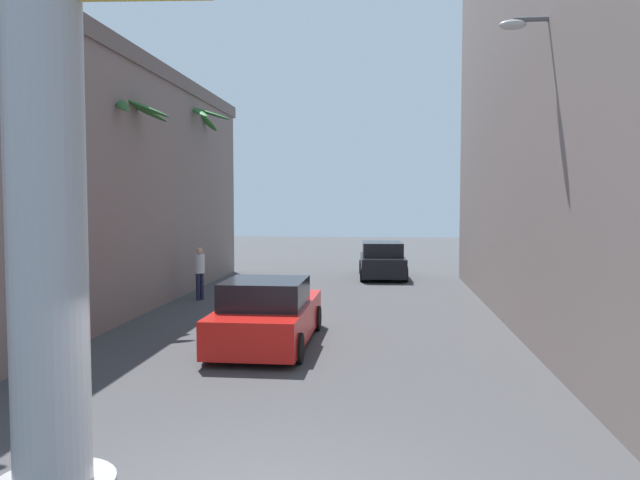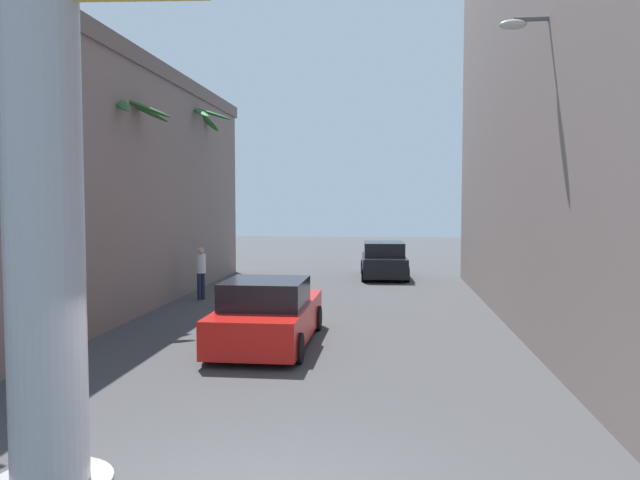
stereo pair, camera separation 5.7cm
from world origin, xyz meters
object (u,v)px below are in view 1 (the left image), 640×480
Objects in this scene: car_far at (382,261)px; palm_tree_far_left at (190,175)px; car_lead at (268,315)px; neon_sign_pole at (42,20)px; palm_tree_far_right at (502,153)px; pedestrian_far_left at (200,269)px; palm_tree_mid_left at (111,164)px; street_lamp at (594,153)px.

palm_tree_far_left is at bearing -151.57° from car_far.
car_far is (2.61, 13.21, 0.03)m from car_lead.
palm_tree_far_right is (7.76, 20.18, 0.30)m from neon_sign_pole.
neon_sign_pole is at bearing -111.03° from palm_tree_far_right.
car_lead is 14.39m from palm_tree_far_right.
palm_tree_far_left reaches higher than pedestrian_far_left.
car_far is at bearing 78.81° from car_lead.
pedestrian_far_left is at bearing 101.73° from neon_sign_pole.
car_lead is at bearing -62.74° from palm_tree_far_left.
palm_tree_mid_left is (-7.55, -10.54, 3.65)m from car_far.
palm_tree_far_left reaches higher than palm_tree_mid_left.
car_lead is at bearing -101.19° from car_far.
palm_tree_far_right is at bearing 57.41° from car_lead.
car_lead is (0.41, 8.69, -4.28)m from neon_sign_pole.
street_lamp is at bearing -34.56° from pedestrian_far_left.
car_lead is at bearing -122.59° from palm_tree_far_right.
neon_sign_pole is at bearing -68.28° from palm_tree_mid_left.
street_lamp is at bearing 46.78° from neon_sign_pole.
pedestrian_far_left is (-6.15, -6.87, 0.31)m from car_far.
neon_sign_pole is 1.28× the size of palm_tree_far_right.
car_lead is 13.46m from car_far.
street_lamp is at bearing -72.94° from car_far.
pedestrian_far_left is at bearing 119.13° from car_lead.
palm_tree_far_right is at bearing 35.71° from palm_tree_mid_left.
neon_sign_pole is 1.67× the size of palm_tree_mid_left.
neon_sign_pole reaches higher than palm_tree_far_left.
palm_tree_far_left is at bearing 103.61° from neon_sign_pole.
car_far is 0.52× the size of palm_tree_far_right.
car_lead is 11.00m from palm_tree_far_left.
car_lead is 0.68× the size of palm_tree_far_left.
neon_sign_pole is 5.94× the size of pedestrian_far_left.
neon_sign_pole reaches higher than pedestrian_far_left.
car_far is 0.68× the size of palm_tree_mid_left.
palm_tree_mid_left is at bearing -125.60° from car_far.
palm_tree_far_right reaches higher than palm_tree_far_left.
car_far is 0.61× the size of palm_tree_far_left.
palm_tree_far_left is 12.35m from palm_tree_far_right.
pedestrian_far_left is at bearing -131.82° from car_far.
car_far is at bearing 28.43° from palm_tree_far_left.
palm_tree_far_left is (-7.36, -3.99, 3.62)m from car_far.
palm_tree_far_right is 15.15m from palm_tree_mid_left.
street_lamp is 1.67× the size of car_far.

